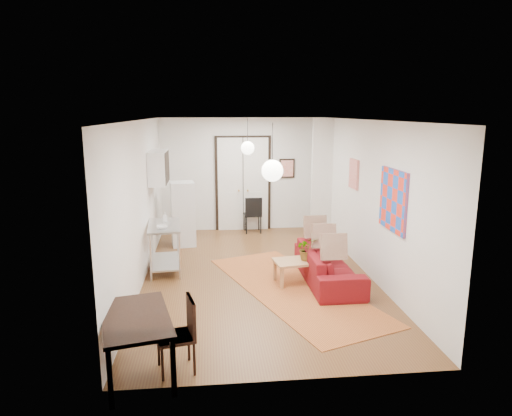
{
  "coord_description": "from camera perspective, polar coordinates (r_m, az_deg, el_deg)",
  "views": [
    {
      "loc": [
        -0.86,
        -8.19,
        3.05
      ],
      "look_at": [
        0.01,
        0.25,
        1.25
      ],
      "focal_mm": 32.0,
      "sensor_mm": 36.0,
      "label": 1
    }
  ],
  "objects": [
    {
      "name": "ceiling",
      "position": [
        8.23,
        0.14,
        10.94
      ],
      "size": [
        4.2,
        7.0,
        0.02
      ],
      "primitive_type": "cube",
      "color": "silver",
      "rests_on": "wall_back"
    },
    {
      "name": "wall_front",
      "position": [
        5.03,
        4.35,
        -6.61
      ],
      "size": [
        4.2,
        0.02,
        2.9
      ],
      "primitive_type": "cube",
      "color": "silver",
      "rests_on": "floor"
    },
    {
      "name": "kitchen_counter",
      "position": [
        9.01,
        -11.33,
        -4.06
      ],
      "size": [
        0.7,
        1.25,
        0.92
      ],
      "rotation": [
        0.0,
        0.0,
        0.09
      ],
      "color": "silver",
      "rests_on": "floor"
    },
    {
      "name": "wall_cabinet",
      "position": [
        9.81,
        -12.08,
        4.99
      ],
      "size": [
        0.35,
        1.0,
        0.7
      ],
      "primitive_type": "cube",
      "color": "white",
      "rests_on": "wall_left"
    },
    {
      "name": "print_left",
      "position": [
        10.32,
        -12.63,
        5.57
      ],
      "size": [
        0.03,
        0.44,
        0.54
      ],
      "primitive_type": "cube",
      "color": "olive",
      "rests_on": "wall_left"
    },
    {
      "name": "black_side_chair",
      "position": [
        11.75,
        -0.45,
        -0.33
      ],
      "size": [
        0.44,
        0.44,
        0.93
      ],
      "rotation": [
        0.0,
        0.0,
        3.17
      ],
      "color": "black",
      "rests_on": "floor"
    },
    {
      "name": "wall_right",
      "position": [
        8.85,
        13.78,
        1.22
      ],
      "size": [
        0.02,
        7.0,
        2.9
      ],
      "primitive_type": "cube",
      "color": "silver",
      "rests_on": "floor"
    },
    {
      "name": "floor",
      "position": [
        8.78,
        0.13,
        -8.35
      ],
      "size": [
        7.0,
        7.0,
        0.0
      ],
      "primitive_type": "plane",
      "color": "brown",
      "rests_on": "ground"
    },
    {
      "name": "wall_left",
      "position": [
        8.43,
        -14.21,
        0.67
      ],
      "size": [
        0.02,
        7.0,
        2.9
      ],
      "primitive_type": "cube",
      "color": "silver",
      "rests_on": "floor"
    },
    {
      "name": "dining_table",
      "position": [
        5.65,
        -14.75,
        -13.65
      ],
      "size": [
        1.02,
        1.44,
        0.72
      ],
      "rotation": [
        0.0,
        0.0,
        0.23
      ],
      "color": "black",
      "rests_on": "floor"
    },
    {
      "name": "painting_popart",
      "position": [
        7.66,
        16.78,
        0.94
      ],
      "size": [
        0.05,
        1.0,
        1.0
      ],
      "primitive_type": "cube",
      "color": "red",
      "rests_on": "wall_right"
    },
    {
      "name": "sofa",
      "position": [
        8.45,
        9.01,
        -7.07
      ],
      "size": [
        0.84,
        2.14,
        0.63
      ],
      "primitive_type": "imported",
      "rotation": [
        0.0,
        0.0,
        1.57
      ],
      "color": "maroon",
      "rests_on": "floor"
    },
    {
      "name": "wall_back",
      "position": [
        11.83,
        -1.65,
        4.2
      ],
      "size": [
        4.2,
        0.02,
        2.9
      ],
      "primitive_type": "cube",
      "color": "silver",
      "rests_on": "floor"
    },
    {
      "name": "pendant_back",
      "position": [
        10.25,
        -1.05,
        7.51
      ],
      "size": [
        0.3,
        0.3,
        0.8
      ],
      "color": "silver",
      "rests_on": "ceiling"
    },
    {
      "name": "coffee_table",
      "position": [
        8.32,
        5.66,
        -6.86
      ],
      "size": [
        1.03,
        0.67,
        0.43
      ],
      "rotation": [
        0.0,
        0.0,
        0.15
      ],
      "color": "tan",
      "rests_on": "floor"
    },
    {
      "name": "potted_plant",
      "position": [
        8.26,
        6.38,
        -5.08
      ],
      "size": [
        0.38,
        0.42,
        0.42
      ],
      "primitive_type": "imported",
      "rotation": [
        0.0,
        0.0,
        0.15
      ],
      "color": "#35642D",
      "rests_on": "coffee_table"
    },
    {
      "name": "soap_bottle",
      "position": [
        9.15,
        -11.3,
        -1.1
      ],
      "size": [
        0.1,
        0.09,
        0.19
      ],
      "primitive_type": "imported",
      "rotation": [
        0.0,
        0.0,
        0.09
      ],
      "color": "teal",
      "rests_on": "kitchen_counter"
    },
    {
      "name": "dining_chair_far",
      "position": [
        5.73,
        -10.0,
        -14.43
      ],
      "size": [
        0.51,
        0.65,
        0.9
      ],
      "rotation": [
        0.0,
        0.0,
        -1.34
      ],
      "color": "#3D1E13",
      "rests_on": "floor"
    },
    {
      "name": "painting_abstract",
      "position": [
        9.54,
        12.14,
        4.18
      ],
      "size": [
        0.05,
        0.5,
        0.6
      ],
      "primitive_type": "cube",
      "color": "beige",
      "rests_on": "wall_right"
    },
    {
      "name": "kilim_rug",
      "position": [
        8.16,
        4.63,
        -9.98
      ],
      "size": [
        2.84,
        4.37,
        0.01
      ],
      "primitive_type": "cube",
      "rotation": [
        0.0,
        0.0,
        0.35
      ],
      "color": "#B6622D",
      "rests_on": "floor"
    },
    {
      "name": "dining_chair_near",
      "position": [
        5.73,
        -10.0,
        -14.43
      ],
      "size": [
        0.51,
        0.65,
        0.9
      ],
      "rotation": [
        0.0,
        0.0,
        -1.34
      ],
      "color": "#3D1E13",
      "rests_on": "floor"
    },
    {
      "name": "poster_back",
      "position": [
        11.92,
        3.9,
        4.96
      ],
      "size": [
        0.4,
        0.03,
        0.5
      ],
      "primitive_type": "cube",
      "color": "red",
      "rests_on": "wall_back"
    },
    {
      "name": "double_doors",
      "position": [
        11.82,
        -1.63,
        2.97
      ],
      "size": [
        1.44,
        0.06,
        2.5
      ],
      "primitive_type": "cube",
      "color": "white",
      "rests_on": "wall_back"
    },
    {
      "name": "bowl",
      "position": [
        8.63,
        -11.61,
        -2.37
      ],
      "size": [
        0.23,
        0.23,
        0.05
      ],
      "primitive_type": "imported",
      "rotation": [
        0.0,
        0.0,
        0.09
      ],
      "color": "beige",
      "rests_on": "kitchen_counter"
    },
    {
      "name": "fridge",
      "position": [
        10.61,
        -9.12,
        -0.74
      ],
      "size": [
        0.59,
        0.59,
        1.48
      ],
      "primitive_type": "cube",
      "rotation": [
        0.0,
        0.0,
        0.14
      ],
      "color": "silver",
      "rests_on": "floor"
    },
    {
      "name": "stub_partition",
      "position": [
        11.19,
        8.22,
        3.64
      ],
      "size": [
        0.5,
        0.1,
        2.9
      ],
      "primitive_type": "cube",
      "color": "silver",
      "rests_on": "floor"
    },
    {
      "name": "pendant_front",
      "position": [
        6.3,
        2.05,
        4.69
      ],
      "size": [
        0.3,
        0.3,
        0.8
      ],
      "color": "silver",
      "rests_on": "ceiling"
    }
  ]
}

